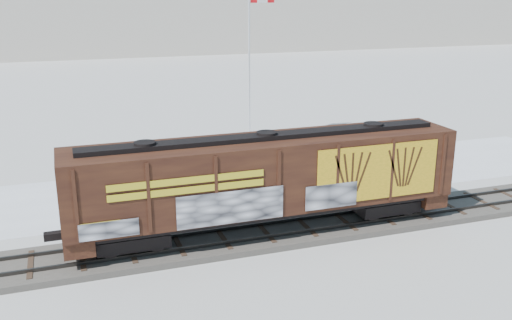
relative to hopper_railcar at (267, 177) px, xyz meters
name	(u,v)px	position (x,y,z in m)	size (l,w,h in m)	color
ground	(343,226)	(3.93, 0.01, -2.89)	(500.00, 500.00, 0.00)	white
rail_track	(343,223)	(3.93, 0.01, -2.74)	(50.00, 3.40, 0.43)	#59544C
parking_strip	(285,179)	(3.93, 7.51, -2.87)	(40.00, 8.00, 0.03)	white
hopper_railcar	(267,177)	(0.00, 0.00, 0.00)	(17.51, 3.06, 4.40)	black
flagpole	(251,88)	(4.58, 15.82, 1.23)	(2.30, 0.90, 11.20)	silver
car_silver	(263,178)	(1.99, 6.07, -2.18)	(1.59, 3.95, 1.34)	silver
car_white	(279,167)	(3.54, 7.51, -2.13)	(1.54, 4.42, 1.46)	silver
car_dark	(370,164)	(9.10, 6.59, -2.18)	(1.90, 4.68, 1.36)	black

